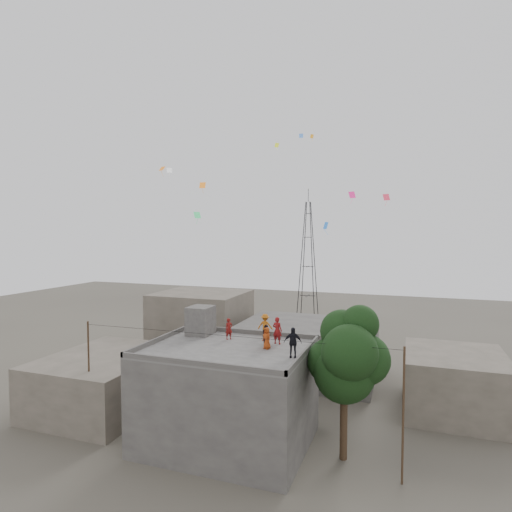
{
  "coord_description": "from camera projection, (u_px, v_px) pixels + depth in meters",
  "views": [
    {
      "loc": [
        10.63,
        -24.27,
        13.34
      ],
      "look_at": [
        0.88,
        2.87,
        11.74
      ],
      "focal_mm": 30.0,
      "sensor_mm": 36.0,
      "label": 1
    }
  ],
  "objects": [
    {
      "name": "ground",
      "position": [
        228.0,
        442.0,
        27.14
      ],
      "size": [
        140.0,
        140.0,
        0.0
      ],
      "primitive_type": "plane",
      "color": "#47423A",
      "rests_on": "ground"
    },
    {
      "name": "main_building",
      "position": [
        228.0,
        395.0,
        26.97
      ],
      "size": [
        10.0,
        8.0,
        6.1
      ],
      "color": "#454341",
      "rests_on": "ground"
    },
    {
      "name": "parapet",
      "position": [
        227.0,
        345.0,
        26.79
      ],
      "size": [
        10.0,
        8.0,
        0.3
      ],
      "color": "#454341",
      "rests_on": "main_building"
    },
    {
      "name": "stair_head_box",
      "position": [
        201.0,
        320.0,
        30.27
      ],
      "size": [
        1.6,
        1.8,
        2.0
      ],
      "primitive_type": "cube",
      "color": "#454341",
      "rests_on": "main_building"
    },
    {
      "name": "neighbor_west",
      "position": [
        106.0,
        381.0,
        32.62
      ],
      "size": [
        8.0,
        10.0,
        4.0
      ],
      "primitive_type": "cube",
      "color": "#565044",
      "rests_on": "ground"
    },
    {
      "name": "neighbor_north",
      "position": [
        308.0,
        350.0,
        39.48
      ],
      "size": [
        12.0,
        9.0,
        5.0
      ],
      "primitive_type": "cube",
      "color": "#454341",
      "rests_on": "ground"
    },
    {
      "name": "neighbor_northwest",
      "position": [
        201.0,
        325.0,
        45.35
      ],
      "size": [
        9.0,
        8.0,
        7.0
      ],
      "primitive_type": "cube",
      "color": "#565044",
      "rests_on": "ground"
    },
    {
      "name": "neighbor_east",
      "position": [
        455.0,
        383.0,
        31.68
      ],
      "size": [
        7.0,
        8.0,
        4.4
      ],
      "primitive_type": "cube",
      "color": "#565044",
      "rests_on": "ground"
    },
    {
      "name": "tree",
      "position": [
        348.0,
        357.0,
        24.87
      ],
      "size": [
        4.9,
        4.6,
        9.1
      ],
      "color": "black",
      "rests_on": "ground"
    },
    {
      "name": "utility_line",
      "position": [
        227.0,
        391.0,
        25.58
      ],
      "size": [
        20.12,
        0.62,
        7.4
      ],
      "color": "black",
      "rests_on": "ground"
    },
    {
      "name": "transmission_tower",
      "position": [
        308.0,
        260.0,
        65.57
      ],
      "size": [
        2.97,
        2.97,
        20.01
      ],
      "color": "black",
      "rests_on": "ground"
    },
    {
      "name": "person_red_adult",
      "position": [
        277.0,
        330.0,
        27.69
      ],
      "size": [
        0.71,
        0.53,
        1.76
      ],
      "primitive_type": "imported",
      "rotation": [
        0.0,
        0.0,
        2.97
      ],
      "color": "maroon",
      "rests_on": "main_building"
    },
    {
      "name": "person_orange_child",
      "position": [
        267.0,
        338.0,
        26.55
      ],
      "size": [
        0.79,
        0.72,
        1.35
      ],
      "primitive_type": "imported",
      "rotation": [
        0.0,
        0.0,
        -0.56
      ],
      "color": "#A33B12",
      "rests_on": "main_building"
    },
    {
      "name": "person_dark_child",
      "position": [
        266.0,
        335.0,
        27.64
      ],
      "size": [
        0.76,
        0.78,
        1.26
      ],
      "primitive_type": "imported",
      "rotation": [
        0.0,
        0.0,
        2.25
      ],
      "color": "black",
      "rests_on": "main_building"
    },
    {
      "name": "person_dark_adult",
      "position": [
        293.0,
        342.0,
        24.74
      ],
      "size": [
        1.1,
        0.67,
        1.75
      ],
      "primitive_type": "imported",
      "rotation": [
        0.0,
        0.0,
        0.26
      ],
      "color": "black",
      "rests_on": "main_building"
    },
    {
      "name": "person_orange_adult",
      "position": [
        265.0,
        326.0,
        29.49
      ],
      "size": [
        1.1,
        0.71,
        1.61
      ],
      "primitive_type": "imported",
      "rotation": [
        0.0,
        0.0,
        -3.03
      ],
      "color": "#BC6215",
      "rests_on": "main_building"
    },
    {
      "name": "person_red_child",
      "position": [
        229.0,
        329.0,
        28.91
      ],
      "size": [
        0.6,
        0.61,
        1.43
      ],
      "primitive_type": "imported",
      "rotation": [
        0.0,
        0.0,
        0.82
      ],
      "color": "maroon",
      "rests_on": "main_building"
    },
    {
      "name": "kites",
      "position": [
        266.0,
        181.0,
        32.77
      ],
      "size": [
        20.16,
        14.35,
        9.13
      ],
      "color": "orange",
      "rests_on": "ground"
    }
  ]
}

